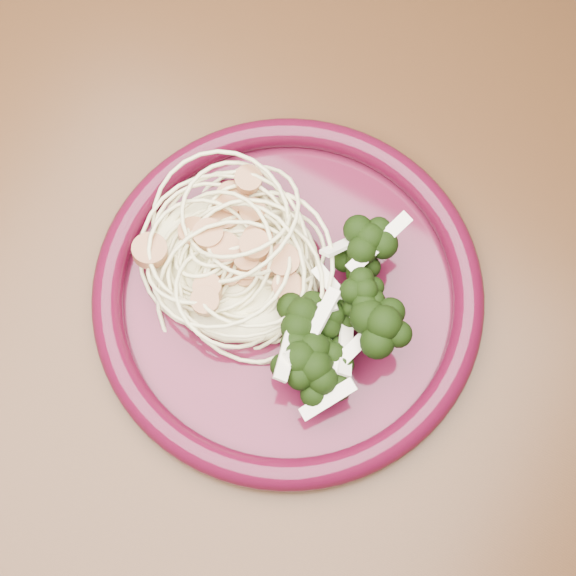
# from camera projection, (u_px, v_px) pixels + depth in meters

# --- Properties ---
(dining_table) EXTENTS (1.20, 0.80, 0.75)m
(dining_table) POSITION_uv_depth(u_px,v_px,m) (253.00, 283.00, 0.74)
(dining_table) COLOR #472814
(dining_table) RESTS_ON ground
(dinner_plate) EXTENTS (0.32, 0.32, 0.03)m
(dinner_plate) POSITION_uv_depth(u_px,v_px,m) (288.00, 292.00, 0.62)
(dinner_plate) COLOR #450D20
(dinner_plate) RESTS_ON dining_table
(spaghetti_pile) EXTENTS (0.15, 0.13, 0.03)m
(spaghetti_pile) POSITION_uv_depth(u_px,v_px,m) (233.00, 261.00, 0.61)
(spaghetti_pile) COLOR beige
(spaghetti_pile) RESTS_ON dinner_plate
(scallop_cluster) EXTENTS (0.13, 0.13, 0.04)m
(scallop_cluster) POSITION_uv_depth(u_px,v_px,m) (230.00, 242.00, 0.58)
(scallop_cluster) COLOR #B87E50
(scallop_cluster) RESTS_ON spaghetti_pile
(broccoli_pile) EXTENTS (0.10, 0.15, 0.05)m
(broccoli_pile) POSITION_uv_depth(u_px,v_px,m) (358.00, 316.00, 0.59)
(broccoli_pile) COLOR black
(broccoli_pile) RESTS_ON dinner_plate
(onion_garnish) EXTENTS (0.07, 0.10, 0.05)m
(onion_garnish) POSITION_uv_depth(u_px,v_px,m) (362.00, 302.00, 0.56)
(onion_garnish) COLOR white
(onion_garnish) RESTS_ON broccoli_pile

